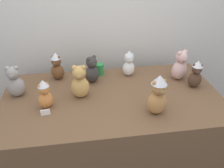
{
  "coord_description": "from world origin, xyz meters",
  "views": [
    {
      "loc": [
        -0.23,
        -1.31,
        1.89
      ],
      "look_at": [
        0.0,
        0.25,
        0.9
      ],
      "focal_mm": 36.2,
      "sensor_mm": 36.0,
      "label": 1
    }
  ],
  "objects_px": {
    "teddy_bear_snow": "(129,64)",
    "teddy_bear_caramel": "(158,95)",
    "teddy_bear_blush": "(180,66)",
    "teddy_bear_cocoa": "(196,74)",
    "display_table": "(112,130)",
    "party_cup_green": "(100,69)",
    "teddy_bear_honey": "(80,83)",
    "teddy_bear_chestnut": "(57,67)",
    "teddy_bear_ginger": "(45,94)",
    "teddy_bear_charcoal": "(92,70)",
    "teddy_bear_ash": "(15,82)"
  },
  "relations": [
    {
      "from": "party_cup_green",
      "to": "teddy_bear_chestnut",
      "type": "bearing_deg",
      "value": -175.05
    },
    {
      "from": "teddy_bear_snow",
      "to": "teddy_bear_blush",
      "type": "relative_size",
      "value": 0.88
    },
    {
      "from": "teddy_bear_charcoal",
      "to": "party_cup_green",
      "type": "height_order",
      "value": "teddy_bear_charcoal"
    },
    {
      "from": "display_table",
      "to": "teddy_bear_chestnut",
      "type": "bearing_deg",
      "value": 142.59
    },
    {
      "from": "teddy_bear_caramel",
      "to": "teddy_bear_charcoal",
      "type": "height_order",
      "value": "teddy_bear_caramel"
    },
    {
      "from": "teddy_bear_blush",
      "to": "teddy_bear_cocoa",
      "type": "bearing_deg",
      "value": -82.93
    },
    {
      "from": "teddy_bear_snow",
      "to": "teddy_bear_chestnut",
      "type": "distance_m",
      "value": 0.68
    },
    {
      "from": "teddy_bear_charcoal",
      "to": "teddy_bear_honey",
      "type": "bearing_deg",
      "value": -150.29
    },
    {
      "from": "teddy_bear_blush",
      "to": "teddy_bear_chestnut",
      "type": "bearing_deg",
      "value": 150.87
    },
    {
      "from": "display_table",
      "to": "party_cup_green",
      "type": "relative_size",
      "value": 16.93
    },
    {
      "from": "teddy_bear_caramel",
      "to": "teddy_bear_ginger",
      "type": "relative_size",
      "value": 1.32
    },
    {
      "from": "teddy_bear_honey",
      "to": "teddy_bear_cocoa",
      "type": "height_order",
      "value": "teddy_bear_honey"
    },
    {
      "from": "teddy_bear_honey",
      "to": "teddy_bear_charcoal",
      "type": "bearing_deg",
      "value": 67.96
    },
    {
      "from": "display_table",
      "to": "teddy_bear_caramel",
      "type": "xyz_separation_m",
      "value": [
        0.3,
        -0.27,
        0.55
      ]
    },
    {
      "from": "teddy_bear_charcoal",
      "to": "teddy_bear_caramel",
      "type": "bearing_deg",
      "value": -83.27
    },
    {
      "from": "teddy_bear_chestnut",
      "to": "teddy_bear_blush",
      "type": "relative_size",
      "value": 0.93
    },
    {
      "from": "teddy_bear_honey",
      "to": "teddy_bear_cocoa",
      "type": "xyz_separation_m",
      "value": [
        1.01,
        0.01,
        -0.01
      ]
    },
    {
      "from": "display_table",
      "to": "teddy_bear_snow",
      "type": "height_order",
      "value": "teddy_bear_snow"
    },
    {
      "from": "teddy_bear_snow",
      "to": "teddy_bear_caramel",
      "type": "bearing_deg",
      "value": -92.28
    },
    {
      "from": "teddy_bear_charcoal",
      "to": "teddy_bear_cocoa",
      "type": "bearing_deg",
      "value": -47.45
    },
    {
      "from": "teddy_bear_chestnut",
      "to": "teddy_bear_charcoal",
      "type": "height_order",
      "value": "teddy_bear_chestnut"
    },
    {
      "from": "teddy_bear_blush",
      "to": "teddy_bear_ginger",
      "type": "bearing_deg",
      "value": 171.79
    },
    {
      "from": "teddy_bear_cocoa",
      "to": "teddy_bear_snow",
      "type": "xyz_separation_m",
      "value": [
        -0.54,
        0.29,
        -0.0
      ]
    },
    {
      "from": "party_cup_green",
      "to": "teddy_bear_blush",
      "type": "bearing_deg",
      "value": -15.01
    },
    {
      "from": "teddy_bear_honey",
      "to": "teddy_bear_charcoal",
      "type": "distance_m",
      "value": 0.25
    },
    {
      "from": "display_table",
      "to": "party_cup_green",
      "type": "xyz_separation_m",
      "value": [
        -0.07,
        0.39,
        0.45
      ]
    },
    {
      "from": "teddy_bear_honey",
      "to": "party_cup_green",
      "type": "xyz_separation_m",
      "value": [
        0.19,
        0.36,
        -0.08
      ]
    },
    {
      "from": "teddy_bear_blush",
      "to": "teddy_bear_honey",
      "type": "bearing_deg",
      "value": 168.99
    },
    {
      "from": "teddy_bear_ash",
      "to": "teddy_bear_blush",
      "type": "xyz_separation_m",
      "value": [
        1.46,
        0.07,
        0.01
      ]
    },
    {
      "from": "teddy_bear_honey",
      "to": "teddy_bear_cocoa",
      "type": "bearing_deg",
      "value": 4.91
    },
    {
      "from": "teddy_bear_honey",
      "to": "teddy_bear_ash",
      "type": "xyz_separation_m",
      "value": [
        -0.53,
        0.09,
        -0.01
      ]
    },
    {
      "from": "display_table",
      "to": "teddy_bear_blush",
      "type": "relative_size",
      "value": 6.33
    },
    {
      "from": "teddy_bear_ash",
      "to": "teddy_bear_chestnut",
      "type": "height_order",
      "value": "teddy_bear_ash"
    },
    {
      "from": "teddy_bear_chestnut",
      "to": "teddy_bear_ash",
      "type": "bearing_deg",
      "value": -125.25
    },
    {
      "from": "teddy_bear_snow",
      "to": "teddy_bear_honey",
      "type": "bearing_deg",
      "value": -158.26
    },
    {
      "from": "teddy_bear_snow",
      "to": "teddy_bear_ginger",
      "type": "distance_m",
      "value": 0.85
    },
    {
      "from": "teddy_bear_snow",
      "to": "teddy_bear_ginger",
      "type": "xyz_separation_m",
      "value": [
        -0.75,
        -0.41,
        -0.0
      ]
    },
    {
      "from": "teddy_bear_chestnut",
      "to": "teddy_bear_ginger",
      "type": "relative_size",
      "value": 1.09
    },
    {
      "from": "teddy_bear_chestnut",
      "to": "party_cup_green",
      "type": "height_order",
      "value": "teddy_bear_chestnut"
    },
    {
      "from": "teddy_bear_cocoa",
      "to": "party_cup_green",
      "type": "height_order",
      "value": "teddy_bear_cocoa"
    },
    {
      "from": "teddy_bear_honey",
      "to": "teddy_bear_snow",
      "type": "relative_size",
      "value": 1.14
    },
    {
      "from": "teddy_bear_ginger",
      "to": "party_cup_green",
      "type": "relative_size",
      "value": 2.27
    },
    {
      "from": "teddy_bear_honey",
      "to": "teddy_bear_snow",
      "type": "bearing_deg",
      "value": 36.95
    },
    {
      "from": "teddy_bear_chestnut",
      "to": "party_cup_green",
      "type": "bearing_deg",
      "value": 24.05
    },
    {
      "from": "teddy_bear_blush",
      "to": "teddy_bear_charcoal",
      "type": "bearing_deg",
      "value": 154.6
    },
    {
      "from": "teddy_bear_chestnut",
      "to": "teddy_bear_snow",
      "type": "bearing_deg",
      "value": 17.0
    },
    {
      "from": "teddy_bear_chestnut",
      "to": "party_cup_green",
      "type": "xyz_separation_m",
      "value": [
        0.4,
        0.03,
        -0.08
      ]
    },
    {
      "from": "display_table",
      "to": "teddy_bear_snow",
      "type": "relative_size",
      "value": 7.17
    },
    {
      "from": "teddy_bear_caramel",
      "to": "teddy_bear_blush",
      "type": "height_order",
      "value": "teddy_bear_caramel"
    },
    {
      "from": "teddy_bear_cocoa",
      "to": "teddy_bear_honey",
      "type": "bearing_deg",
      "value": -166.23
    }
  ]
}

